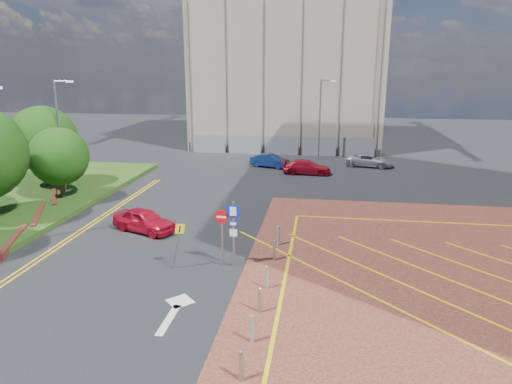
% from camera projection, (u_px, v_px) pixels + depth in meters
% --- Properties ---
extents(ground, '(140.00, 140.00, 0.00)m').
position_uv_depth(ground, '(219.00, 275.00, 20.68)').
color(ground, black).
rests_on(ground, ground).
extents(retaining_wall, '(6.06, 20.33, 0.40)m').
position_uv_depth(retaining_wall, '(11.00, 241.00, 24.22)').
color(retaining_wall, maroon).
rests_on(retaining_wall, ground).
extents(tree_c, '(4.00, 4.00, 4.90)m').
position_uv_depth(tree_c, '(59.00, 157.00, 31.30)').
color(tree_c, '#3D2B1C').
rests_on(tree_c, grass_bed).
extents(tree_d, '(5.00, 5.00, 6.08)m').
position_uv_depth(tree_d, '(43.00, 139.00, 34.42)').
color(tree_d, '#3D2B1C').
rests_on(tree_d, grass_bed).
extents(lamp_left_far, '(1.53, 0.16, 8.00)m').
position_uv_depth(lamp_left_far, '(60.00, 131.00, 32.96)').
color(lamp_left_far, '#9EA0A8').
rests_on(lamp_left_far, grass_bed).
extents(lamp_back, '(1.53, 0.16, 8.00)m').
position_uv_depth(lamp_back, '(321.00, 117.00, 45.67)').
color(lamp_back, '#9EA0A8').
rests_on(lamp_back, ground).
extents(sign_cluster, '(1.17, 0.12, 3.20)m').
position_uv_depth(sign_cluster, '(229.00, 227.00, 21.07)').
color(sign_cluster, '#9EA0A8').
rests_on(sign_cluster, ground).
extents(warning_sign, '(0.68, 0.40, 2.25)m').
position_uv_depth(warning_sign, '(178.00, 240.00, 20.93)').
color(warning_sign, '#9EA0A8').
rests_on(warning_sign, ground).
extents(bollard_row, '(0.14, 11.14, 0.90)m').
position_uv_depth(bollard_row, '(264.00, 286.00, 18.64)').
color(bollard_row, '#9EA0A8').
rests_on(bollard_row, forecourt).
extents(construction_building, '(21.20, 19.20, 22.00)m').
position_uv_depth(construction_building, '(290.00, 52.00, 55.96)').
color(construction_building, gray).
rests_on(construction_building, ground).
extents(construction_fence, '(21.60, 0.06, 2.00)m').
position_uv_depth(construction_fence, '(291.00, 146.00, 48.90)').
color(construction_fence, gray).
rests_on(construction_fence, ground).
extents(car_red_left, '(4.18, 2.89, 1.32)m').
position_uv_depth(car_red_left, '(144.00, 220.00, 26.04)').
color(car_red_left, red).
rests_on(car_red_left, ground).
extents(car_blue_back, '(4.01, 2.46, 1.25)m').
position_uv_depth(car_blue_back, '(270.00, 161.00, 42.92)').
color(car_blue_back, navy).
rests_on(car_blue_back, ground).
extents(car_red_back, '(4.32, 1.89, 1.24)m').
position_uv_depth(car_red_back, '(307.00, 167.00, 40.19)').
color(car_red_back, '#A30E20').
rests_on(car_red_back, ground).
extents(car_silver_back, '(4.69, 2.84, 1.22)m').
position_uv_depth(car_silver_back, '(369.00, 160.00, 43.26)').
color(car_silver_back, '#B5B4BB').
rests_on(car_silver_back, ground).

